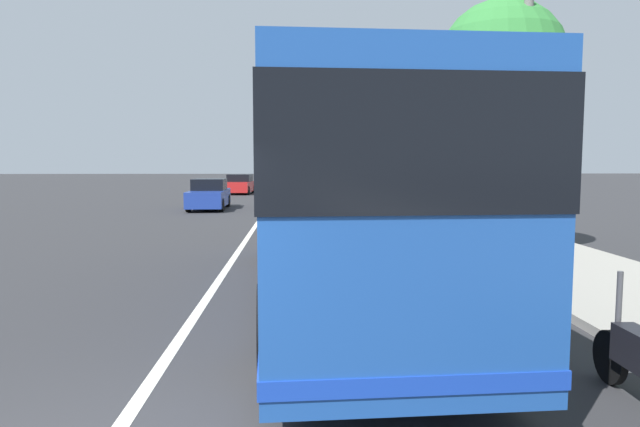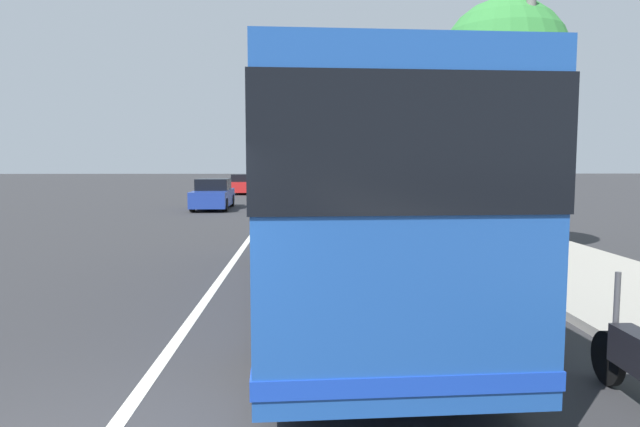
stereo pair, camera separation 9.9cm
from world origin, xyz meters
name	(u,v)px [view 1 (the left image)]	position (x,y,z in m)	size (l,w,h in m)	color
sidewalk_curb	(523,251)	(10.00, -7.39, 0.07)	(110.00, 3.60, 0.14)	#9E998E
lane_divider_line	(236,255)	(10.00, 0.00, 0.00)	(110.00, 0.16, 0.01)	silver
coach_bus	(335,185)	(5.66, -2.24, 1.95)	(11.05, 3.12, 3.34)	#1E4C9E
car_oncoming	(209,195)	(24.18, 2.90, 0.71)	(4.73, 1.88, 1.52)	navy
car_side_street	(240,185)	(37.62, 2.77, 0.69)	(4.11, 2.07, 1.46)	red
car_ahead_same_lane	(310,181)	(42.34, -2.58, 0.76)	(4.14, 2.00, 1.61)	gray
roadside_tree_mid_block	(501,66)	(10.13, -6.72, 4.78)	(3.20, 3.20, 6.41)	brown
utility_pole	(525,127)	(9.13, -6.96, 3.18)	(0.22, 0.22, 6.35)	slate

